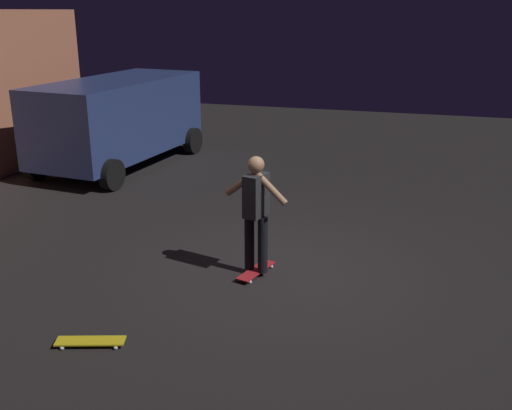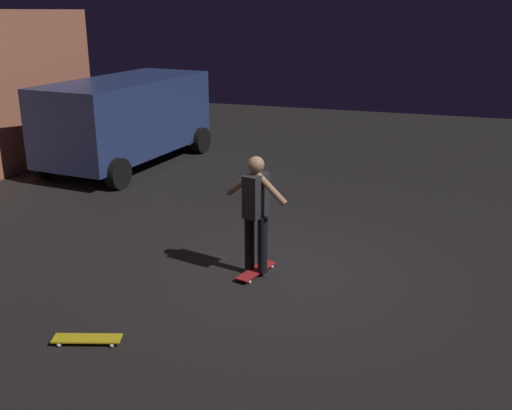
# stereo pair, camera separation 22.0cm
# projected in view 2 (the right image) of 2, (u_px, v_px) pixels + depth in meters

# --- Properties ---
(ground_plane) EXTENTS (28.00, 28.00, 0.00)m
(ground_plane) POSITION_uv_depth(u_px,v_px,m) (281.00, 271.00, 8.75)
(ground_plane) COLOR black
(parked_van) EXTENTS (4.78, 2.63, 2.03)m
(parked_van) POSITION_uv_depth(u_px,v_px,m) (127.00, 116.00, 14.16)
(parked_van) COLOR navy
(parked_van) RESTS_ON ground_plane
(skateboard_ridden) EXTENTS (0.81, 0.39, 0.07)m
(skateboard_ridden) POSITION_uv_depth(u_px,v_px,m) (256.00, 271.00, 8.63)
(skateboard_ridden) COLOR #AD1E23
(skateboard_ridden) RESTS_ON ground_plane
(skateboard_spare) EXTENTS (0.42, 0.80, 0.07)m
(skateboard_spare) POSITION_uv_depth(u_px,v_px,m) (87.00, 339.00, 6.89)
(skateboard_spare) COLOR gold
(skateboard_spare) RESTS_ON ground_plane
(skater) EXTENTS (0.42, 0.97, 1.67)m
(skater) POSITION_uv_depth(u_px,v_px,m) (256.00, 206.00, 8.32)
(skater) COLOR black
(skater) RESTS_ON skateboard_ridden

